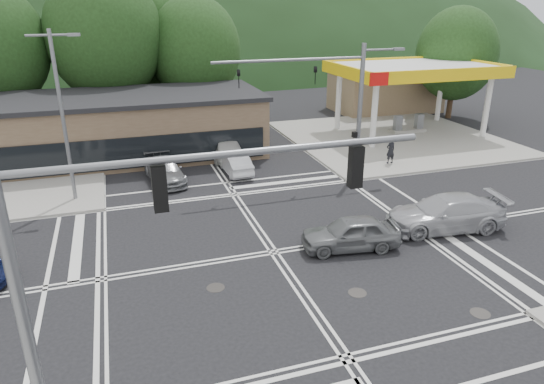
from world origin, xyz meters
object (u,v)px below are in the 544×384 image
object	(u,v)px
car_grey_center	(351,233)
car_northbound	(165,171)
car_silver_east	(445,213)
car_queue_b	(224,147)
pedestrian	(391,150)
car_queue_a	(235,163)

from	to	relation	value
car_grey_center	car_northbound	distance (m)	13.21
car_silver_east	car_queue_b	world-z (taller)	car_queue_b
car_grey_center	car_silver_east	size ratio (longest dim) A/B	0.76
car_queue_b	pedestrian	bearing A→B (deg)	152.89
car_silver_east	pedestrian	size ratio (longest dim) A/B	3.22
car_grey_center	car_queue_b	world-z (taller)	car_queue_b
car_grey_center	car_northbound	world-z (taller)	car_grey_center
car_silver_east	car_queue_b	bearing A→B (deg)	-143.94
car_grey_center	car_queue_b	distance (m)	14.87
car_silver_east	car_northbound	distance (m)	16.21
car_silver_east	car_queue_b	distance (m)	16.15
car_grey_center	car_queue_b	xyz separation A→B (m)	(-2.33, 14.69, 0.11)
car_silver_east	car_northbound	xyz separation A→B (m)	(-11.96, 10.95, -0.15)
car_silver_east	car_northbound	size ratio (longest dim) A/B	1.21
car_grey_center	car_silver_east	distance (m)	5.19
car_northbound	car_grey_center	bearing A→B (deg)	-64.88
car_northbound	car_silver_east	bearing A→B (deg)	-48.24
car_grey_center	car_queue_a	size ratio (longest dim) A/B	1.10
car_grey_center	car_queue_a	world-z (taller)	car_grey_center
car_queue_a	pedestrian	size ratio (longest dim) A/B	2.23
car_queue_a	car_queue_b	world-z (taller)	car_queue_b
car_queue_a	car_northbound	size ratio (longest dim) A/B	0.84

